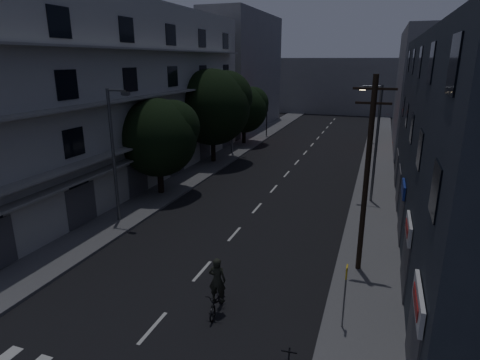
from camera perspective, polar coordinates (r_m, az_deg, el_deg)
The scene contains 20 objects.
ground at distance 36.18m, azimuth 6.82°, elevation 1.05°, with size 160.00×160.00×0.00m, color black.
sidewalk_left at distance 38.40m, azimuth -4.16°, elevation 2.17°, with size 3.00×90.00×0.15m, color #565659.
sidewalk_right at distance 35.40m, azimuth 18.74°, elevation 0.04°, with size 3.00×90.00×0.15m, color #565659.
lane_markings at distance 42.12m, azimuth 8.70°, elevation 3.23°, with size 0.15×60.50×0.01m.
building_left at distance 33.38m, azimuth -16.55°, elevation 11.40°, with size 7.00×36.00×14.00m.
building_right at distance 23.89m, azimuth 30.18°, elevation 4.30°, with size 6.19×28.00×11.00m.
building_far_left at distance 60.29m, azimuth 0.56°, elevation 15.12°, with size 6.00×20.00×16.00m, color slate.
building_far_right at distance 51.37m, azimuth 24.97°, elevation 11.65°, with size 6.00×20.00×13.00m, color slate.
building_far_end at distance 79.55m, azimuth 14.31°, elevation 12.86°, with size 24.00×8.00×10.00m, color slate.
tree_near at distance 29.69m, azimuth -11.44°, elevation 6.33°, with size 5.66×5.66×6.98m.
tree_mid at distance 38.65m, azimuth -3.81°, elevation 10.69°, with size 7.16×7.16×8.81m.
tree_far at distance 47.53m, azimuth 0.66°, elevation 10.27°, with size 5.43×5.43×6.71m.
traffic_signal_far_right at distance 50.41m, azimuth 18.50°, elevation 8.36°, with size 0.28×0.37×4.10m.
traffic_signal_far_left at distance 52.26m, azimuth 3.82°, elevation 9.44°, with size 0.28×0.37×4.10m.
street_lamp_left_near at distance 24.90m, azimuth -17.41°, elevation 4.12°, with size 1.51×0.25×8.00m.
street_lamp_right at distance 28.74m, azimuth 18.65°, elevation 5.62°, with size 1.51×0.25×8.00m.
street_lamp_left_far at distance 42.26m, azimuth -1.02°, elevation 9.80°, with size 1.51×0.25×8.00m.
utility_pole at distance 18.71m, azimuth 17.60°, elevation 0.92°, with size 1.80×0.24×9.00m.
bus_stop_sign at distance 15.44m, azimuth 14.77°, elevation -14.32°, with size 0.06×0.35×2.52m.
cyclist at distance 16.52m, azimuth -3.23°, elevation -15.93°, with size 0.83×1.94×2.39m.
Camera 1 is at (7.38, -9.06, 9.72)m, focal length 30.00 mm.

